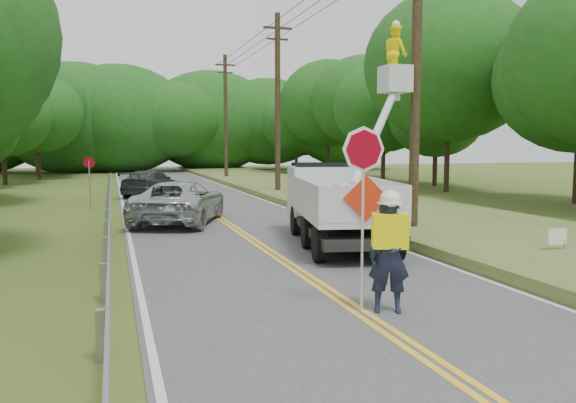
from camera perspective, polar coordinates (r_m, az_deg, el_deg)
name	(u,v)px	position (r m, az deg, el deg)	size (l,w,h in m)	color
ground	(420,354)	(8.10, 13.16, -14.74)	(140.00, 140.00, 0.00)	#425819
road	(224,221)	(21.07, -6.48, -1.97)	(7.20, 96.00, 0.03)	#444446
guardrail	(109,207)	(21.55, -17.51, -0.58)	(0.18, 48.00, 0.77)	gray
utility_poles	(322,89)	(25.28, 3.47, 11.27)	(1.60, 43.30, 10.00)	black
tall_grass_verge	(396,211)	(23.43, 10.83, -0.92)	(7.00, 96.00, 0.30)	#545F2B
treeline_right	(438,90)	(37.26, 14.82, 10.77)	(11.22, 53.92, 11.91)	#332319
treeline_horizon	(138,120)	(63.07, -14.81, 7.95)	(56.57, 14.70, 11.67)	#234518
flagger	(389,247)	(9.58, 10.11, -4.54)	(1.19, 0.67, 3.10)	#191E33
bucket_truck	(337,190)	(16.86, 4.98, 1.14)	(4.18, 6.67, 6.35)	black
suv_silver	(180,202)	(20.69, -10.83, -0.04)	(2.51, 5.45, 1.52)	#B1B4B7
suv_darkgrey	(151,183)	(32.14, -13.66, 1.81)	(1.98, 4.86, 1.41)	#303538
stop_sign_permanent	(89,175)	(26.03, -19.34, 2.49)	(0.49, 0.06, 2.30)	gray
yard_sign	(557,238)	(15.11, 25.47, -3.31)	(0.56, 0.06, 0.81)	white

